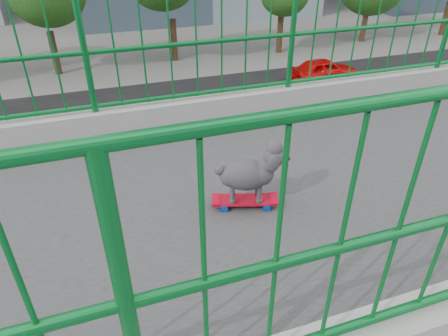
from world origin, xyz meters
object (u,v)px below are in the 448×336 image
car_1 (405,146)px  car_3 (122,120)px  poodle (250,172)px  skateboard (245,201)px  car_4 (324,70)px

car_1 → car_3: size_ratio=0.85×
poodle → car_1: bearing=147.1°
skateboard → poodle: poodle is taller
car_4 → poodle: bearing=145.7°
skateboard → car_4: (-18.84, 12.89, -6.31)m
car_3 → car_4: 13.20m
car_3 → car_4: car_4 is taller
skateboard → car_4: 23.69m
poodle → car_3: bearing=-163.1°
car_1 → car_3: (-6.40, -10.97, 0.02)m
poodle → car_4: bearing=162.8°
poodle → car_1: (-9.25, 11.03, -6.63)m
car_3 → car_4: size_ratio=1.11×
car_1 → car_3: car_3 is taller
car_1 → poodle: bearing=-50.0°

